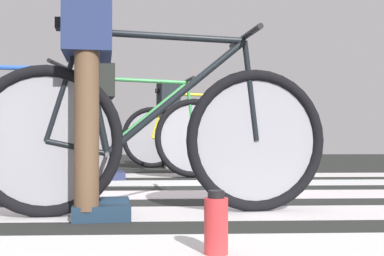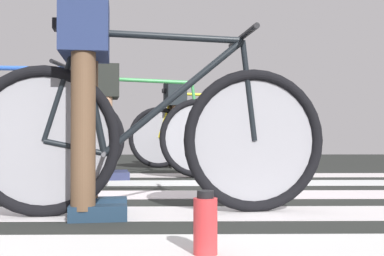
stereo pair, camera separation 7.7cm
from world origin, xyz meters
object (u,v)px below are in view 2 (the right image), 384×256
at_px(cyclist_3_of_4, 106,106).
at_px(bicycle_4_of_4, 201,135).
at_px(bicycle_1_of_4, 152,135).
at_px(cyclist_4_of_4, 175,112).
at_px(cyclist_1_of_4, 86,75).
at_px(bicycle_3_of_4, 142,135).
at_px(bicycle_2_of_4, 2,135).
at_px(water_bottle, 205,225).

xyz_separation_m(cyclist_3_of_4, bicycle_4_of_4, (0.88, 1.60, -0.25)).
height_order(bicycle_1_of_4, cyclist_4_of_4, cyclist_4_of_4).
distance_m(cyclist_1_of_4, cyclist_4_of_4, 3.55).
bearing_deg(cyclist_1_of_4, bicycle_1_of_4, -0.00).
xyz_separation_m(cyclist_1_of_4, bicycle_3_of_4, (0.09, 2.04, -0.29)).
bearing_deg(cyclist_4_of_4, bicycle_4_of_4, 0.00).
bearing_deg(bicycle_1_of_4, bicycle_2_of_4, 126.49).
xyz_separation_m(cyclist_3_of_4, cyclist_4_of_4, (0.58, 1.55, 0.01)).
height_order(cyclist_1_of_4, water_bottle, cyclist_1_of_4).
height_order(cyclist_1_of_4, bicycle_4_of_4, cyclist_1_of_4).
relative_size(bicycle_3_of_4, water_bottle, 8.27).
bearing_deg(bicycle_2_of_4, cyclist_4_of_4, 67.28).
height_order(cyclist_3_of_4, bicycle_4_of_4, cyclist_3_of_4).
distance_m(bicycle_1_of_4, cyclist_3_of_4, 2.03).
distance_m(cyclist_3_of_4, bicycle_4_of_4, 1.85).
distance_m(bicycle_2_of_4, cyclist_3_of_4, 1.02).
height_order(cyclist_3_of_4, cyclist_4_of_4, cyclist_4_of_4).
relative_size(bicycle_1_of_4, cyclist_1_of_4, 1.67).
distance_m(cyclist_1_of_4, bicycle_4_of_4, 3.66).
xyz_separation_m(bicycle_1_of_4, bicycle_3_of_4, (-0.22, 2.00, 0.00)).
bearing_deg(bicycle_1_of_4, cyclist_4_of_4, 81.53).
bearing_deg(bicycle_2_of_4, cyclist_3_of_4, 55.17).
xyz_separation_m(cyclist_4_of_4, water_bottle, (0.17, -4.32, -0.56)).
xyz_separation_m(bicycle_2_of_4, bicycle_3_of_4, (0.94, 0.81, 0.00)).
distance_m(bicycle_2_of_4, cyclist_4_of_4, 2.61).
bearing_deg(cyclist_4_of_4, cyclist_3_of_4, -120.84).
distance_m(bicycle_1_of_4, water_bottle, 0.90).
relative_size(cyclist_3_of_4, cyclist_4_of_4, 0.98).
xyz_separation_m(bicycle_2_of_4, bicycle_4_of_4, (1.51, 2.36, 0.00)).
bearing_deg(bicycle_4_of_4, bicycle_2_of_4, -133.04).
relative_size(bicycle_2_of_4, cyclist_3_of_4, 1.75).
bearing_deg(bicycle_3_of_4, cyclist_4_of_4, 69.83).
bearing_deg(bicycle_3_of_4, cyclist_3_of_4, -180.00).
relative_size(bicycle_4_of_4, water_bottle, 8.26).
distance_m(bicycle_1_of_4, bicycle_4_of_4, 3.57).
distance_m(bicycle_1_of_4, cyclist_4_of_4, 3.51).
relative_size(bicycle_2_of_4, bicycle_3_of_4, 1.01).
relative_size(cyclist_1_of_4, bicycle_2_of_4, 0.60).
bearing_deg(cyclist_3_of_4, water_bottle, -84.73).
xyz_separation_m(bicycle_3_of_4, water_bottle, (0.44, -2.83, -0.29)).
xyz_separation_m(bicycle_3_of_4, bicycle_4_of_4, (0.58, 1.55, 0.00)).
height_order(bicycle_1_of_4, bicycle_3_of_4, same).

